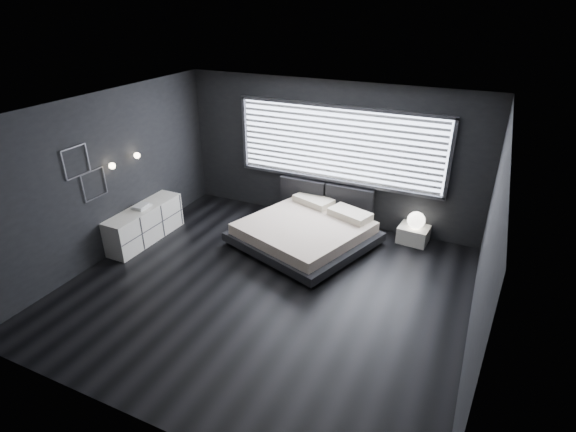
% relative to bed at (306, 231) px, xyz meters
% --- Properties ---
extents(room, '(6.04, 6.00, 2.80)m').
position_rel_bed_xyz_m(room, '(-0.01, -1.59, 1.14)').
color(room, black).
rests_on(room, ground).
extents(window, '(4.14, 0.09, 1.52)m').
position_rel_bed_xyz_m(window, '(0.19, 1.11, 1.35)').
color(window, white).
rests_on(window, ground).
extents(headboard, '(1.96, 0.16, 0.52)m').
position_rel_bed_xyz_m(headboard, '(-0.01, 1.05, 0.31)').
color(headboard, black).
rests_on(headboard, ground).
extents(sconce_near, '(0.18, 0.11, 0.11)m').
position_rel_bed_xyz_m(sconce_near, '(-2.90, -1.54, 1.34)').
color(sconce_near, silver).
rests_on(sconce_near, ground).
extents(sconce_far, '(0.18, 0.11, 0.11)m').
position_rel_bed_xyz_m(sconce_far, '(-2.90, -0.94, 1.34)').
color(sconce_far, silver).
rests_on(sconce_far, ground).
extents(wall_art_upper, '(0.01, 0.48, 0.48)m').
position_rel_bed_xyz_m(wall_art_upper, '(-2.99, -2.14, 1.59)').
color(wall_art_upper, '#47474C').
rests_on(wall_art_upper, ground).
extents(wall_art_lower, '(0.01, 0.48, 0.48)m').
position_rel_bed_xyz_m(wall_art_lower, '(-2.99, -1.89, 1.12)').
color(wall_art_lower, '#47474C').
rests_on(wall_art_lower, ground).
extents(bed, '(2.76, 2.70, 0.57)m').
position_rel_bed_xyz_m(bed, '(0.00, 0.00, 0.00)').
color(bed, black).
rests_on(bed, ground).
extents(nightstand, '(0.57, 0.49, 0.31)m').
position_rel_bed_xyz_m(nightstand, '(1.81, 0.91, -0.11)').
color(nightstand, white).
rests_on(nightstand, ground).
extents(orb_lamp, '(0.32, 0.32, 0.32)m').
position_rel_bed_xyz_m(orb_lamp, '(1.83, 0.87, 0.21)').
color(orb_lamp, white).
rests_on(orb_lamp, nightstand).
extents(dresser, '(0.50, 1.67, 0.67)m').
position_rel_bed_xyz_m(dresser, '(-2.79, -1.12, 0.07)').
color(dresser, white).
rests_on(dresser, ground).
extents(book_stack, '(0.25, 0.33, 0.07)m').
position_rel_bed_xyz_m(book_stack, '(-2.80, -1.13, 0.43)').
color(book_stack, silver).
rests_on(book_stack, dresser).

